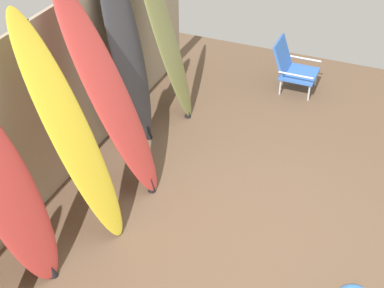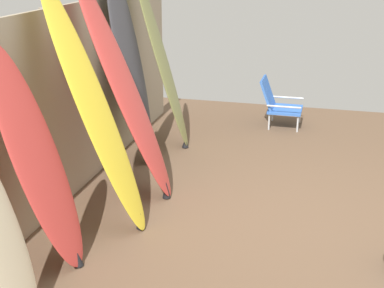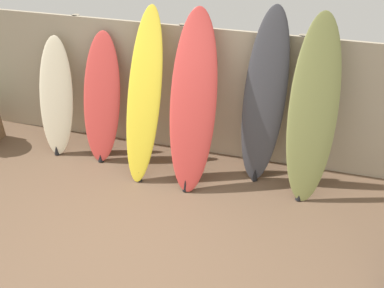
{
  "view_description": "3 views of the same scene",
  "coord_description": "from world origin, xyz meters",
  "views": [
    {
      "loc": [
        -3.3,
        -0.86,
        3.62
      ],
      "look_at": [
        -0.04,
        0.5,
        0.99
      ],
      "focal_mm": 50.0,
      "sensor_mm": 36.0,
      "label": 1
    },
    {
      "loc": [
        -4.16,
        -0.34,
        2.27
      ],
      "look_at": [
        -0.31,
        0.67,
        0.81
      ],
      "focal_mm": 50.0,
      "sensor_mm": 36.0,
      "label": 2
    },
    {
      "loc": [
        1.43,
        -2.88,
        3.53
      ],
      "look_at": [
        0.48,
        0.67,
        1.02
      ],
      "focal_mm": 40.0,
      "sensor_mm": 36.0,
      "label": 3
    }
  ],
  "objects": [
    {
      "name": "fence_back",
      "position": [
        -0.0,
        2.01,
        0.9
      ],
      "size": [
        6.08,
        0.11,
        1.8
      ],
      "color": "tan",
      "rests_on": "ground"
    },
    {
      "name": "surfboard_olive_5",
      "position": [
        1.68,
        1.55,
        1.07
      ],
      "size": [
        0.64,
        0.73,
        2.16
      ],
      "color": "olive",
      "rests_on": "ground"
    },
    {
      "name": "surfboard_red_1",
      "position": [
        -1.01,
        1.63,
        0.84
      ],
      "size": [
        0.54,
        0.61,
        1.69
      ],
      "color": "#D13D38",
      "rests_on": "ground"
    },
    {
      "name": "surfboard_yellow_2",
      "position": [
        -0.34,
        1.47,
        1.02
      ],
      "size": [
        0.49,
        0.87,
        2.08
      ],
      "color": "yellow",
      "rests_on": "ground"
    },
    {
      "name": "surfboard_red_3",
      "position": [
        0.29,
        1.45,
        1.04
      ],
      "size": [
        0.62,
        0.93,
        2.11
      ],
      "color": "#D13D38",
      "rests_on": "ground"
    },
    {
      "name": "beach_chair",
      "position": [
        2.83,
        0.3,
        0.33
      ],
      "size": [
        0.5,
        0.55,
        0.65
      ],
      "rotation": [
        0.0,
        0.0,
        0.2
      ],
      "color": "silver",
      "rests_on": "ground"
    },
    {
      "name": "ground",
      "position": [
        0.0,
        0.0,
        0.0
      ],
      "size": [
        7.68,
        7.68,
        0.0
      ],
      "primitive_type": "plane",
      "color": "brown"
    },
    {
      "name": "surfboard_charcoal_4",
      "position": [
        1.1,
        1.71,
        1.08
      ],
      "size": [
        0.55,
        0.53,
        2.18
      ],
      "color": "#38383D",
      "rests_on": "ground"
    }
  ]
}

